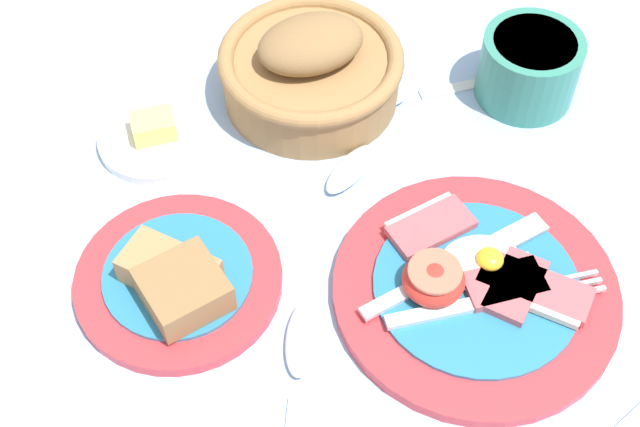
% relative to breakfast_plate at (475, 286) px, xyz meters
% --- Properties ---
extents(ground_plane, '(3.00, 3.00, 0.00)m').
position_rel_breakfast_plate_xyz_m(ground_plane, '(-0.07, -0.02, -0.01)').
color(ground_plane, '#93B2DB').
extents(breakfast_plate, '(0.24, 0.24, 0.04)m').
position_rel_breakfast_plate_xyz_m(breakfast_plate, '(0.00, 0.00, 0.00)').
color(breakfast_plate, red).
rests_on(breakfast_plate, ground_plane).
extents(bread_plate, '(0.18, 0.18, 0.05)m').
position_rel_breakfast_plate_xyz_m(bread_plate, '(-0.25, 0.02, 0.00)').
color(bread_plate, red).
rests_on(bread_plate, ground_plane).
extents(sugar_cup, '(0.10, 0.10, 0.07)m').
position_rel_breakfast_plate_xyz_m(sugar_cup, '(0.09, 0.23, 0.03)').
color(sugar_cup, '#337F6B').
rests_on(sugar_cup, ground_plane).
extents(bread_basket, '(0.18, 0.18, 0.09)m').
position_rel_breakfast_plate_xyz_m(bread_basket, '(-0.12, 0.24, 0.03)').
color(bread_basket, olive).
rests_on(bread_basket, ground_plane).
extents(butter_dish, '(0.11, 0.11, 0.03)m').
position_rel_breakfast_plate_xyz_m(butter_dish, '(-0.27, 0.19, -0.00)').
color(butter_dish, silver).
rests_on(butter_dish, ground_plane).
extents(teaspoon_by_saucer, '(0.14, 0.16, 0.01)m').
position_rel_breakfast_plate_xyz_m(teaspoon_by_saucer, '(-0.11, 0.12, -0.01)').
color(teaspoon_by_saucer, silver).
rests_on(teaspoon_by_saucer, ground_plane).
extents(teaspoon_near_cup, '(0.05, 0.19, 0.01)m').
position_rel_breakfast_plate_xyz_m(teaspoon_near_cup, '(-0.15, -0.06, -0.01)').
color(teaspoon_near_cup, silver).
rests_on(teaspoon_near_cup, ground_plane).
extents(teaspoon_stray, '(0.19, 0.06, 0.01)m').
position_rel_breakfast_plate_xyz_m(teaspoon_stray, '(-0.03, 0.23, -0.01)').
color(teaspoon_stray, silver).
rests_on(teaspoon_stray, ground_plane).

